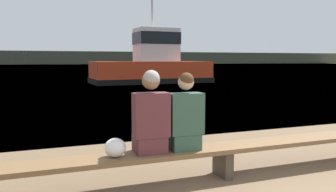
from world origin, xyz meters
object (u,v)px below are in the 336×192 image
bench_main (223,151)px  person_left (151,117)px  shopping_bag (115,148)px  tugboat_red (152,66)px  person_right (185,117)px

bench_main → person_left: person_left is taller
shopping_bag → bench_main: bearing=0.4°
bench_main → tugboat_red: size_ratio=0.82×
person_right → bench_main: bearing=-0.1°
person_left → person_right: (0.46, 0.00, -0.03)m
person_left → shopping_bag: bearing=-178.8°
person_left → tugboat_red: bearing=72.6°
bench_main → shopping_bag: bearing=-179.6°
tugboat_red → shopping_bag: bearing=158.8°
person_left → shopping_bag: person_left is taller
person_left → person_right: 0.46m
shopping_bag → tugboat_red: size_ratio=0.03×
bench_main → person_right: (-0.56, 0.00, 0.50)m
shopping_bag → tugboat_red: (6.09, 18.03, 0.63)m
person_left → person_right: size_ratio=1.04×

